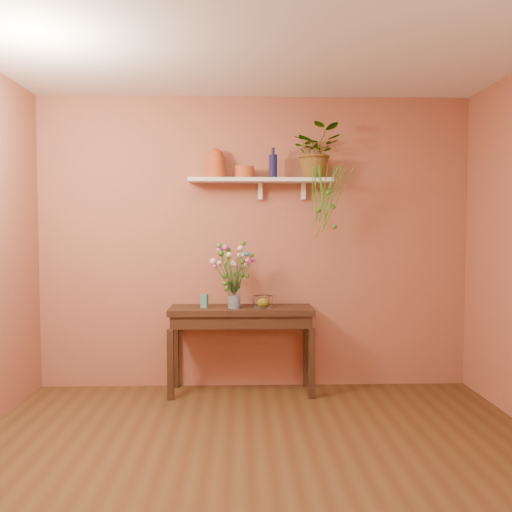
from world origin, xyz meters
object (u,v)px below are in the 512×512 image
object	(u,v)px
glass_vase	(234,297)
glass_bowl	(263,302)
bouquet	(233,261)
blue_bottle	(273,166)
sideboard	(241,320)
spider_plant	(316,152)
terracotta_jug	(216,164)

from	to	relation	value
glass_vase	glass_bowl	size ratio (longest dim) A/B	1.35
bouquet	blue_bottle	bearing A→B (deg)	20.26
sideboard	glass_bowl	xyz separation A→B (m)	(0.19, -0.03, 0.16)
sideboard	glass_bowl	size ratio (longest dim) A/B	7.24
sideboard	glass_bowl	distance (m)	0.25
spider_plant	blue_bottle	bearing A→B (deg)	-179.91
blue_bottle	glass_bowl	xyz separation A→B (m)	(-0.10, -0.10, -1.22)
terracotta_jug	spider_plant	bearing A→B (deg)	-2.93
spider_plant	terracotta_jug	bearing A→B (deg)	177.07
glass_vase	spider_plant	bearing A→B (deg)	9.68
blue_bottle	terracotta_jug	bearing A→B (deg)	174.81
bouquet	terracotta_jug	bearing A→B (deg)	131.43
glass_bowl	glass_vase	bearing A→B (deg)	-174.02
sideboard	glass_vase	distance (m)	0.23
blue_bottle	glass_vase	world-z (taller)	blue_bottle
bouquet	glass_vase	bearing A→B (deg)	45.16
bouquet	spider_plant	bearing A→B (deg)	10.10
bouquet	glass_bowl	bearing A→B (deg)	7.27
blue_bottle	glass_vase	bearing A→B (deg)	-160.35
sideboard	glass_bowl	world-z (taller)	glass_bowl
sideboard	terracotta_jug	distance (m)	1.42
glass_vase	glass_bowl	bearing A→B (deg)	5.98
bouquet	sideboard	bearing A→B (deg)	42.08
spider_plant	glass_vase	distance (m)	1.50
blue_bottle	glass_vase	xyz separation A→B (m)	(-0.35, -0.13, -1.17)
sideboard	bouquet	size ratio (longest dim) A/B	2.69
sideboard	terracotta_jug	bearing A→B (deg)	153.37
sideboard	bouquet	world-z (taller)	bouquet
terracotta_jug	spider_plant	xyz separation A→B (m)	(0.90, -0.05, 0.11)
terracotta_jug	spider_plant	world-z (taller)	spider_plant
spider_plant	glass_bowl	xyz separation A→B (m)	(-0.48, -0.10, -1.35)
terracotta_jug	blue_bottle	xyz separation A→B (m)	(0.52, -0.05, -0.02)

